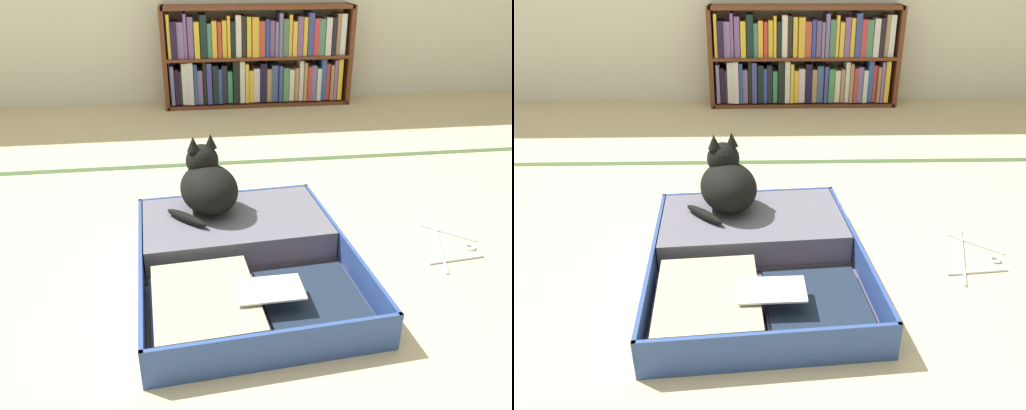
% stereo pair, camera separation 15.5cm
% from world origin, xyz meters
% --- Properties ---
extents(ground_plane, '(10.00, 10.00, 0.00)m').
position_xyz_m(ground_plane, '(0.00, 0.00, 0.00)').
color(ground_plane, '#C8B78A').
extents(tatami_border, '(4.80, 0.05, 0.00)m').
position_xyz_m(tatami_border, '(0.00, 1.14, 0.00)').
color(tatami_border, '#39532E').
rests_on(tatami_border, ground_plane).
extents(bookshelf, '(1.31, 0.22, 0.67)m').
position_xyz_m(bookshelf, '(0.47, 2.27, 0.32)').
color(bookshelf, '#5E2F1A').
rests_on(bookshelf, ground_plane).
extents(open_suitcase, '(0.74, 0.89, 0.12)m').
position_xyz_m(open_suitcase, '(0.12, 0.17, 0.05)').
color(open_suitcase, navy).
rests_on(open_suitcase, ground_plane).
extents(black_cat, '(0.30, 0.31, 0.27)m').
position_xyz_m(black_cat, '(0.03, 0.38, 0.22)').
color(black_cat, black).
rests_on(black_cat, open_suitcase).
extents(clothes_hanger, '(0.25, 0.37, 0.01)m').
position_xyz_m(clothes_hanger, '(0.91, 0.20, 0.01)').
color(clothes_hanger, silver).
rests_on(clothes_hanger, ground_plane).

